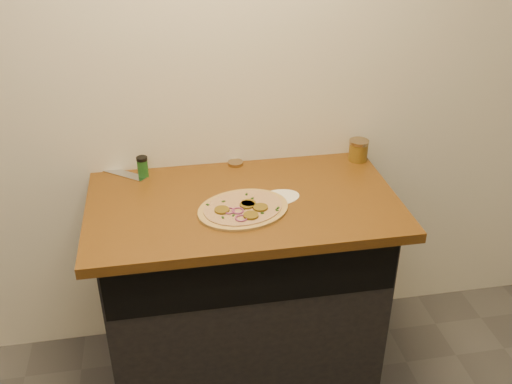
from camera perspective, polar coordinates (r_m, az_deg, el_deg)
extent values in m
cube|color=silver|center=(2.33, -2.72, 12.98)|extent=(4.00, 0.02, 2.70)
cube|color=black|center=(2.50, -1.29, -9.72)|extent=(1.10, 0.60, 0.86)
cube|color=brown|center=(2.22, -1.30, -1.18)|extent=(1.20, 0.70, 0.04)
cylinder|color=tan|center=(2.14, -1.29, -1.73)|extent=(0.43, 0.43, 0.01)
cylinder|color=beige|center=(2.13, -1.29, -1.55)|extent=(0.37, 0.37, 0.00)
cylinder|color=brown|center=(2.14, -0.75, -1.14)|extent=(0.06, 0.06, 0.01)
cylinder|color=brown|center=(2.11, -3.43, -1.81)|extent=(0.06, 0.06, 0.01)
cylinder|color=brown|center=(2.12, 0.45, -1.56)|extent=(0.06, 0.06, 0.01)
cylinder|color=brown|center=(2.07, -0.51, -2.35)|extent=(0.06, 0.06, 0.01)
cylinder|color=brown|center=(2.13, -0.90, -1.29)|extent=(0.06, 0.06, 0.01)
torus|color=#7F2F65|center=(2.06, -1.50, -2.62)|extent=(0.05, 0.05, 0.01)
torus|color=#7F2F65|center=(2.10, -2.74, -1.88)|extent=(0.05, 0.05, 0.01)
torus|color=#7F2F65|center=(2.10, -1.83, -1.87)|extent=(0.05, 0.05, 0.01)
cube|color=black|center=(2.13, 0.68, -1.52)|extent=(0.01, 0.01, 0.00)
cube|color=black|center=(2.12, -1.16, -1.67)|extent=(0.01, 0.02, 0.00)
cube|color=black|center=(2.09, 0.63, -2.13)|extent=(0.01, 0.01, 0.00)
cube|color=black|center=(2.07, -3.34, -2.56)|extent=(0.01, 0.01, 0.00)
cube|color=black|center=(2.18, -0.36, -0.64)|extent=(0.01, 0.01, 0.00)
cube|color=black|center=(2.08, -2.28, -2.35)|extent=(0.01, 0.01, 0.00)
cube|color=black|center=(2.11, 2.11, -1.81)|extent=(0.01, 0.01, 0.00)
cube|color=black|center=(2.21, -0.95, -0.23)|extent=(0.01, 0.01, 0.00)
cube|color=black|center=(2.12, 2.23, -1.59)|extent=(0.01, 0.02, 0.00)
cube|color=black|center=(2.17, -3.27, -0.94)|extent=(0.01, 0.01, 0.00)
cube|color=black|center=(2.15, -4.86, -1.27)|extent=(0.01, 0.01, 0.00)
cube|color=#B7BAC1|center=(2.46, -13.35, 1.85)|extent=(0.22, 0.19, 0.01)
cube|color=black|center=(2.56, -16.24, 2.78)|extent=(0.12, 0.10, 0.02)
cylinder|color=#9D825B|center=(2.47, -2.06, 2.90)|extent=(0.08, 0.08, 0.01)
cylinder|color=#A63010|center=(2.53, 10.19, 3.99)|extent=(0.08, 0.08, 0.08)
cylinder|color=#9D825B|center=(2.52, 10.28, 4.95)|extent=(0.09, 0.09, 0.01)
cylinder|color=#1C5920|center=(2.40, -11.25, 2.32)|extent=(0.04, 0.04, 0.08)
cylinder|color=black|center=(2.38, -11.36, 3.29)|extent=(0.05, 0.05, 0.01)
cylinder|color=white|center=(2.22, 2.31, -0.52)|extent=(0.20, 0.20, 0.00)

